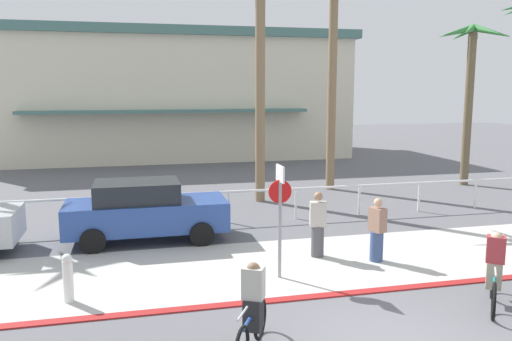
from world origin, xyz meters
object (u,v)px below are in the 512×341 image
object	(u,v)px
palm_tree_1	(261,24)
palm_tree_2	(334,36)
cyclist_blue_1	(253,310)
bollard_0	(68,278)
car_blue_1	(145,210)
palm_tree_3	(472,63)
stop_sign_bike_lane	(280,205)
cyclist_teal_0	(494,272)
pedestrian_0	(318,227)
pedestrian_1	(377,233)

from	to	relation	value
palm_tree_1	palm_tree_2	size ratio (longest dim) A/B	1.01
palm_tree_2	cyclist_blue_1	bearing A→B (deg)	-116.64
bollard_0	car_blue_1	distance (m)	4.36
cyclist_blue_1	palm_tree_3	bearing A→B (deg)	44.36
stop_sign_bike_lane	car_blue_1	bearing A→B (deg)	127.37
palm_tree_1	car_blue_1	xyz separation A→B (m)	(-4.41, -4.31, -5.66)
car_blue_1	cyclist_blue_1	size ratio (longest dim) A/B	2.70
stop_sign_bike_lane	bollard_0	size ratio (longest dim) A/B	2.56
stop_sign_bike_lane	cyclist_blue_1	world-z (taller)	stop_sign_bike_lane
cyclist_blue_1	car_blue_1	bearing A→B (deg)	102.53
palm_tree_2	car_blue_1	bearing A→B (deg)	-142.97
palm_tree_3	cyclist_teal_0	distance (m)	14.57
stop_sign_bike_lane	cyclist_teal_0	distance (m)	4.48
cyclist_blue_1	stop_sign_bike_lane	bearing A→B (deg)	66.40
palm_tree_1	pedestrian_0	world-z (taller)	palm_tree_1
palm_tree_3	pedestrian_0	bearing A→B (deg)	-141.00
bollard_0	palm_tree_1	bearing A→B (deg)	54.22
bollard_0	cyclist_blue_1	size ratio (longest dim) A/B	0.61
palm_tree_3	pedestrian_1	bearing A→B (deg)	-134.69
palm_tree_1	palm_tree_3	world-z (taller)	palm_tree_1
pedestrian_0	pedestrian_1	distance (m)	1.45
pedestrian_1	palm_tree_1	bearing A→B (deg)	98.03
pedestrian_1	palm_tree_3	bearing A→B (deg)	45.31
car_blue_1	bollard_0	bearing A→B (deg)	-111.72
pedestrian_0	cyclist_teal_0	bearing A→B (deg)	-57.76
palm_tree_1	cyclist_teal_0	bearing A→B (deg)	-78.80
car_blue_1	cyclist_blue_1	world-z (taller)	car_blue_1
palm_tree_1	cyclist_blue_1	world-z (taller)	palm_tree_1
stop_sign_bike_lane	cyclist_teal_0	world-z (taller)	stop_sign_bike_lane
palm_tree_3	pedestrian_1	world-z (taller)	palm_tree_3
palm_tree_1	car_blue_1	size ratio (longest dim) A/B	2.00
bollard_0	palm_tree_1	distance (m)	11.92
stop_sign_bike_lane	palm_tree_2	size ratio (longest dim) A/B	0.29
bollard_0	palm_tree_2	bearing A→B (deg)	46.45
car_blue_1	pedestrian_1	size ratio (longest dim) A/B	2.76
car_blue_1	palm_tree_3	bearing A→B (deg)	21.29
bollard_0	pedestrian_1	bearing A→B (deg)	6.94
car_blue_1	pedestrian_0	world-z (taller)	car_blue_1
palm_tree_3	cyclist_blue_1	world-z (taller)	palm_tree_3
palm_tree_2	cyclist_blue_1	world-z (taller)	palm_tree_2
palm_tree_3	car_blue_1	xyz separation A→B (m)	(-14.00, -5.46, -4.44)
stop_sign_bike_lane	bollard_0	world-z (taller)	stop_sign_bike_lane
car_blue_1	cyclist_teal_0	world-z (taller)	car_blue_1
palm_tree_3	cyclist_teal_0	xyz separation A→B (m)	(-7.53, -11.59, -4.61)
bollard_0	palm_tree_3	bearing A→B (deg)	31.31
pedestrian_0	palm_tree_3	bearing A→B (deg)	39.00
cyclist_blue_1	pedestrian_1	world-z (taller)	pedestrian_1
palm_tree_1	palm_tree_3	xyz separation A→B (m)	(9.60, 1.15, -1.22)
cyclist_teal_0	palm_tree_3	bearing A→B (deg)	57.00
palm_tree_1	car_blue_1	bearing A→B (deg)	-135.65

